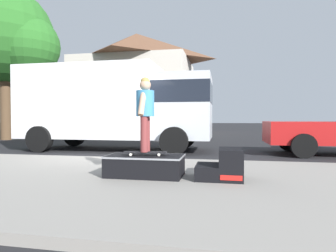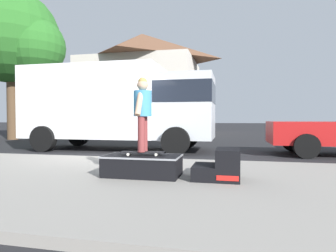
# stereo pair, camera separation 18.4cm
# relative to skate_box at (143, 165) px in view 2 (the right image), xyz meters

# --- Properties ---
(ground_plane) EXTENTS (140.00, 140.00, 0.00)m
(ground_plane) POSITION_rel_skate_box_xyz_m (-1.73, 2.79, -0.32)
(ground_plane) COLOR black
(sidewalk_slab) EXTENTS (50.00, 5.00, 0.12)m
(sidewalk_slab) POSITION_rel_skate_box_xyz_m (-1.73, -0.21, -0.26)
(sidewalk_slab) COLOR gray
(sidewalk_slab) RESTS_ON ground
(skate_box) EXTENTS (1.37, 0.76, 0.37)m
(skate_box) POSITION_rel_skate_box_xyz_m (0.00, 0.00, 0.00)
(skate_box) COLOR black
(skate_box) RESTS_ON sidewalk_slab
(kicker_ramp) EXTENTS (0.78, 0.71, 0.52)m
(kicker_ramp) POSITION_rel_skate_box_xyz_m (1.38, -0.00, 0.02)
(kicker_ramp) COLOR black
(kicker_ramp) RESTS_ON sidewalk_slab
(skateboard) EXTENTS (0.80, 0.32, 0.07)m
(skateboard) POSITION_rel_skate_box_xyz_m (0.00, -0.01, 0.23)
(skateboard) COLOR black
(skateboard) RESTS_ON skate_box
(skater_kid) EXTENTS (0.32, 0.69, 1.33)m
(skater_kid) POSITION_rel_skate_box_xyz_m (0.00, -0.01, 1.02)
(skater_kid) COLOR brown
(skater_kid) RESTS_ON skateboard
(box_truck) EXTENTS (6.91, 2.63, 3.05)m
(box_truck) POSITION_rel_skate_box_xyz_m (-2.45, 4.99, 1.38)
(box_truck) COLOR white
(box_truck) RESTS_ON ground
(street_tree_main) EXTENTS (5.60, 5.09, 8.21)m
(street_tree_main) POSITION_rel_skate_box_xyz_m (-9.95, 8.62, 5.18)
(street_tree_main) COLOR brown
(street_tree_main) RESTS_ON ground
(house_behind) EXTENTS (9.54, 8.22, 8.40)m
(house_behind) POSITION_rel_skate_box_xyz_m (-5.86, 18.38, 3.92)
(house_behind) COLOR beige
(house_behind) RESTS_ON ground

